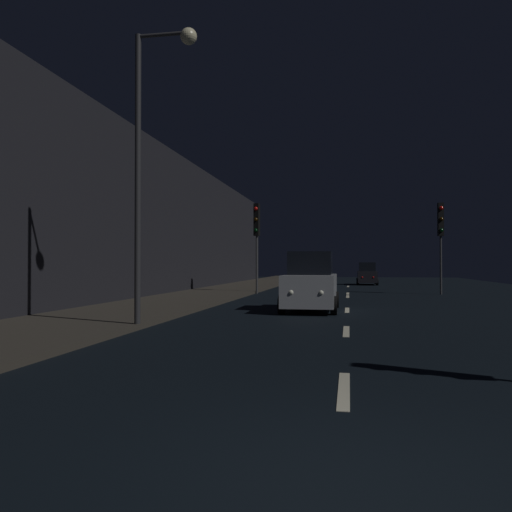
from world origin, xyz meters
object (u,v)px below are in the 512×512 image
Objects in this scene: traffic_light_far_right at (441,227)px; streetlamp_overhead at (153,134)px; car_approaching_headlights at (311,284)px; traffic_light_far_left at (257,228)px; car_distant_taillights at (367,275)px.

traffic_light_far_right is 21.01m from streetlamp_overhead.
streetlamp_overhead reaches higher than car_approaching_headlights.
traffic_light_far_right is 0.99× the size of traffic_light_far_left.
traffic_light_far_left reaches higher than car_approaching_headlights.
traffic_light_far_left is 17.19m from streetlamp_overhead.
streetlamp_overhead is at bearing 9.22° from traffic_light_far_left.
traffic_light_far_right is 14.41m from car_distant_taillights.
streetlamp_overhead reaches higher than traffic_light_far_right.
streetlamp_overhead is at bearing 168.32° from car_distant_taillights.
traffic_light_far_right is 13.80m from car_approaching_headlights.
car_distant_taillights is at bearing 173.48° from car_approaching_headlights.
traffic_light_far_right is 10.58m from traffic_light_far_left.
traffic_light_far_left is 1.22× the size of car_approaching_headlights.
traffic_light_far_right is at bearing 60.61° from streetlamp_overhead.
car_distant_taillights is (6.59, 31.87, -4.33)m from streetlamp_overhead.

